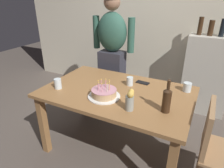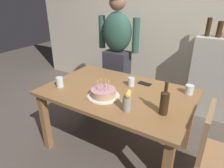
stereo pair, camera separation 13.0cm
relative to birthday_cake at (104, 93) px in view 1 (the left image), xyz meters
name	(u,v)px [view 1 (the left image)]	position (x,y,z in m)	size (l,w,h in m)	color
ground_plane	(116,147)	(0.05, 0.18, -0.78)	(10.00, 10.00, 0.00)	#564C44
back_wall	(161,18)	(0.05, 1.73, 0.52)	(5.20, 0.10, 2.60)	beige
dining_table	(117,99)	(0.05, 0.18, -0.14)	(1.50, 0.96, 0.74)	olive
birthday_cake	(104,93)	(0.00, 0.00, 0.00)	(0.31, 0.31, 0.17)	white
water_glass_near	(130,81)	(0.12, 0.36, 0.01)	(0.07, 0.07, 0.09)	silver
water_glass_far	(187,87)	(0.69, 0.49, 0.01)	(0.08, 0.08, 0.09)	silver
water_glass_side	(58,84)	(-0.52, -0.05, 0.01)	(0.07, 0.07, 0.11)	silver
wine_bottle	(167,100)	(0.59, 0.01, 0.08)	(0.07, 0.07, 0.29)	#382314
cell_phone	(143,83)	(0.22, 0.48, -0.03)	(0.14, 0.07, 0.01)	black
flower_vase	(130,100)	(0.31, -0.10, 0.06)	(0.08, 0.09, 0.19)	#999E93
person_man_bearded	(112,55)	(-0.38, 0.91, 0.10)	(0.61, 0.27, 1.66)	#33333D
dining_chair	(217,146)	(1.03, 0.04, -0.26)	(0.42, 0.42, 0.87)	#A37A51
shelf_cabinet	(207,75)	(0.84, 1.51, -0.20)	(0.63, 0.30, 1.43)	beige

